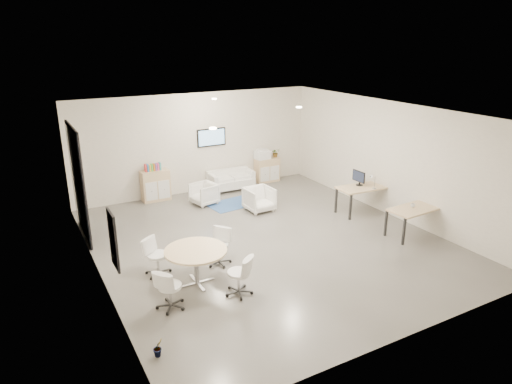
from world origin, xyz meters
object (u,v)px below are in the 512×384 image
Objects in this scene: sideboard_left at (156,186)px; round_table at (196,253)px; desk_rear at (363,189)px; sideboard_right at (267,170)px; armchair_left at (204,193)px; armchair_right at (259,198)px; loveseat at (230,180)px; desk_front at (415,211)px.

sideboard_left is 5.44m from round_table.
desk_rear is 1.19× the size of round_table.
sideboard_right is 4.00m from desk_rear.
sideboard_right is 7.23m from round_table.
round_table is at bearing -36.48° from armchair_left.
armchair_right is (-1.63, -2.36, -0.04)m from sideboard_right.
loveseat is 1.61m from armchair_left.
sideboard_left is 1.24× the size of armchair_right.
sideboard_left is at bearing 81.56° from round_table.
armchair_right is 0.61× the size of round_table.
loveseat is at bearing 84.30° from armchair_right.
sideboard_left is 3.34m from armchair_right.
sideboard_right is 3.02m from armchair_left.
round_table is at bearing -120.80° from loveseat.
armchair_right is 2.99m from desk_rear.
desk_front is (3.82, -4.73, 0.31)m from armchair_left.
sideboard_right is 5.87m from desk_front.
desk_rear is (2.43, -3.73, 0.39)m from loveseat.
armchair_left is (-2.83, -1.05, -0.06)m from sideboard_right.
sideboard_right is at bearing 107.21° from desk_rear.
loveseat is 6.21m from round_table.
sideboard_right is 0.67× the size of round_table.
loveseat is at bearing 57.82° from round_table.
sideboard_left is at bearing 126.91° from desk_front.
sideboard_right is at bearing 98.47° from armchair_left.
round_table reaches higher than desk_front.
desk_rear is 1.90m from desk_front.
armchair_left is at bearing -144.18° from loveseat.
sideboard_right is at bearing 6.91° from loveseat.
loveseat is 6.17m from desk_front.
sideboard_left is 0.64× the size of loveseat.
desk_front is at bearing -84.38° from desk_rear.
desk_front is at bearing -55.05° from armchair_right.
sideboard_left reaches higher than armchair_left.
sideboard_left is at bearing 178.41° from loveseat.
armchair_right reaches higher than armchair_left.
armchair_left is 4.78m from round_table.
loveseat is (2.51, -0.13, -0.17)m from sideboard_left.
armchair_left is 0.56× the size of round_table.
sideboard_right is at bearing 95.74° from desk_front.
armchair_right is 0.52× the size of desk_front.
sideboard_right is 0.58× the size of desk_front.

